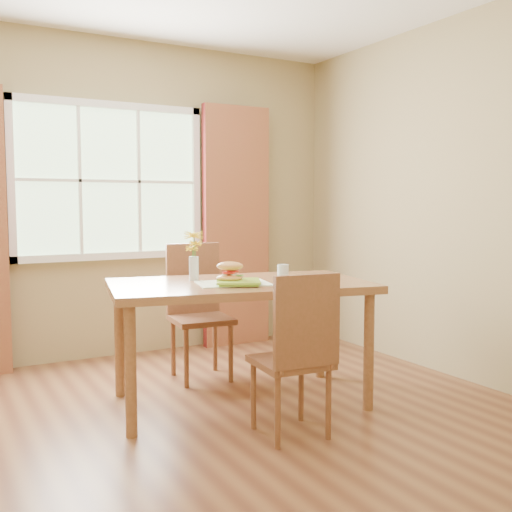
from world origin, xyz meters
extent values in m
cube|color=brown|center=(0.00, 0.00, -0.01)|extent=(4.20, 3.80, 0.02)
cube|color=#98875B|center=(0.00, 1.91, 1.35)|extent=(4.20, 0.02, 2.70)
cube|color=#98875B|center=(0.00, -1.91, 1.35)|extent=(4.20, 0.02, 2.70)
cube|color=#98875B|center=(2.11, 0.00, 1.35)|extent=(0.02, 3.80, 2.70)
cube|color=#A5CC9A|center=(0.00, 1.88, 1.50)|extent=(1.50, 0.02, 1.20)
cube|color=white|center=(0.00, 1.85, 2.13)|extent=(1.62, 0.04, 0.06)
cube|color=white|center=(0.00, 1.85, 0.87)|extent=(1.62, 0.04, 0.06)
cube|color=white|center=(-0.78, 1.85, 1.50)|extent=(0.06, 0.04, 1.32)
cube|color=white|center=(0.78, 1.85, 1.50)|extent=(0.06, 0.04, 1.32)
cube|color=white|center=(0.00, 1.85, 1.50)|extent=(1.50, 0.03, 0.02)
cube|color=maroon|center=(1.15, 1.78, 1.10)|extent=(0.65, 0.08, 2.20)
cube|color=brown|center=(0.40, 0.27, 0.78)|extent=(1.80, 1.24, 0.05)
cylinder|color=brown|center=(-0.41, 0.05, 0.38)|extent=(0.07, 0.07, 0.75)
cylinder|color=brown|center=(1.05, -0.25, 0.38)|extent=(0.07, 0.07, 0.75)
cylinder|color=brown|center=(-0.25, 0.80, 0.38)|extent=(0.07, 0.07, 0.75)
cylinder|color=brown|center=(1.20, 0.50, 0.38)|extent=(0.07, 0.07, 0.75)
cube|color=brown|center=(0.40, -0.35, 0.42)|extent=(0.42, 0.42, 0.04)
cube|color=brown|center=(0.38, -0.52, 0.69)|extent=(0.39, 0.06, 0.50)
cylinder|color=brown|center=(0.23, -0.49, 0.20)|extent=(0.03, 0.03, 0.40)
cylinder|color=brown|center=(0.54, -0.52, 0.20)|extent=(0.03, 0.03, 0.40)
cylinder|color=brown|center=(0.25, -0.17, 0.20)|extent=(0.03, 0.03, 0.40)
cylinder|color=brown|center=(0.57, -0.20, 0.20)|extent=(0.03, 0.03, 0.40)
cube|color=brown|center=(0.40, 0.89, 0.45)|extent=(0.46, 0.46, 0.04)
cube|color=brown|center=(0.41, 1.08, 0.74)|extent=(0.42, 0.07, 0.54)
cylinder|color=brown|center=(0.21, 0.74, 0.21)|extent=(0.04, 0.04, 0.43)
cylinder|color=brown|center=(0.55, 0.71, 0.21)|extent=(0.04, 0.04, 0.43)
cylinder|color=brown|center=(0.24, 1.08, 0.21)|extent=(0.04, 0.04, 0.43)
cylinder|color=brown|center=(0.58, 1.05, 0.21)|extent=(0.04, 0.04, 0.43)
cube|color=beige|center=(0.32, 0.21, 0.81)|extent=(0.51, 0.43, 0.01)
cube|color=#8BD635|center=(0.32, 0.14, 0.82)|extent=(0.36, 0.36, 0.01)
ellipsoid|color=#F1B652|center=(0.28, 0.19, 0.85)|extent=(0.20, 0.18, 0.05)
ellipsoid|color=#4C8C2D|center=(0.33, 0.17, 0.86)|extent=(0.09, 0.06, 0.01)
cylinder|color=red|center=(0.28, 0.19, 0.88)|extent=(0.09, 0.09, 0.01)
cylinder|color=red|center=(0.31, 0.20, 0.89)|extent=(0.08, 0.08, 0.01)
ellipsoid|color=#F1B652|center=(0.29, 0.19, 0.92)|extent=(0.20, 0.18, 0.06)
cylinder|color=silver|center=(0.65, 0.15, 0.86)|extent=(0.07, 0.07, 0.11)
cylinder|color=silver|center=(0.65, 0.15, 0.85)|extent=(0.07, 0.07, 0.09)
cylinder|color=silver|center=(0.17, 0.49, 0.88)|extent=(0.06, 0.06, 0.16)
cylinder|color=silver|center=(0.17, 0.49, 0.84)|extent=(0.05, 0.05, 0.08)
cylinder|color=#3D7028|center=(0.17, 0.49, 0.95)|extent=(0.01, 0.01, 0.30)
cylinder|color=#3D7028|center=(0.18, 0.48, 0.93)|extent=(0.01, 0.01, 0.25)
cylinder|color=#3D7028|center=(0.16, 0.50, 0.91)|extent=(0.01, 0.01, 0.21)
camera|label=1|loc=(-1.39, -3.15, 1.31)|focal=42.00mm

